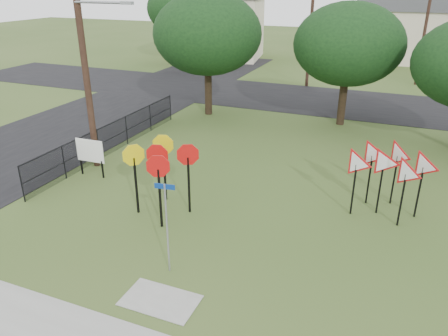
% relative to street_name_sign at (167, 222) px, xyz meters
% --- Properties ---
extents(ground, '(140.00, 140.00, 0.00)m').
position_rel_street_name_sign_xyz_m(ground, '(0.41, 1.16, -1.62)').
color(ground, '#344C1C').
extents(street_left, '(8.00, 50.00, 0.02)m').
position_rel_street_name_sign_xyz_m(street_left, '(-11.59, 11.16, -1.61)').
color(street_left, black).
rests_on(street_left, ground).
extents(street_far, '(60.00, 8.00, 0.02)m').
position_rel_street_name_sign_xyz_m(street_far, '(0.41, 21.16, -1.61)').
color(street_far, black).
rests_on(street_far, ground).
extents(curb_pad, '(2.00, 1.20, 0.02)m').
position_rel_street_name_sign_xyz_m(curb_pad, '(0.41, -1.24, -1.61)').
color(curb_pad, gray).
rests_on(curb_pad, ground).
extents(street_name_sign, '(0.57, 0.11, 2.80)m').
position_rel_street_name_sign_xyz_m(street_name_sign, '(0.00, 0.00, 0.00)').
color(street_name_sign, '#989AA0').
rests_on(street_name_sign, ground).
extents(stop_sign_cluster, '(2.37, 2.14, 2.66)m').
position_rel_street_name_sign_xyz_m(stop_sign_cluster, '(-1.90, 2.98, 0.34)').
color(stop_sign_cluster, black).
rests_on(stop_sign_cluster, ground).
extents(yield_sign_cluster, '(3.15, 2.29, 2.54)m').
position_rel_street_name_sign_xyz_m(yield_sign_cluster, '(5.47, 6.03, 0.24)').
color(yield_sign_cluster, black).
rests_on(yield_sign_cluster, ground).
extents(info_board, '(1.32, 0.08, 1.65)m').
position_rel_street_name_sign_xyz_m(info_board, '(-6.33, 4.62, -0.52)').
color(info_board, black).
rests_on(info_board, ground).
extents(utility_pole_main, '(3.55, 0.33, 10.00)m').
position_rel_street_name_sign_xyz_m(utility_pole_main, '(-6.83, 5.65, 3.59)').
color(utility_pole_main, '#38241A').
rests_on(utility_pole_main, ground).
extents(far_pole_a, '(1.40, 0.24, 9.00)m').
position_rel_street_name_sign_xyz_m(far_pole_a, '(-1.59, 25.16, 2.98)').
color(far_pole_a, '#38241A').
rests_on(far_pole_a, ground).
extents(far_pole_b, '(1.40, 0.24, 8.50)m').
position_rel_street_name_sign_xyz_m(far_pole_b, '(6.41, 29.16, 2.73)').
color(far_pole_b, '#38241A').
rests_on(far_pole_b, ground).
extents(far_pole_c, '(1.40, 0.24, 9.00)m').
position_rel_street_name_sign_xyz_m(far_pole_c, '(-9.59, 31.16, 2.98)').
color(far_pole_c, '#38241A').
rests_on(far_pole_c, ground).
extents(fence_run, '(0.05, 11.55, 1.50)m').
position_rel_street_name_sign_xyz_m(fence_run, '(-7.19, 7.41, -0.83)').
color(fence_run, black).
rests_on(fence_run, ground).
extents(house_left, '(10.58, 8.88, 7.20)m').
position_rel_street_name_sign_xyz_m(house_left, '(-13.59, 35.16, 2.03)').
color(house_left, beige).
rests_on(house_left, ground).
extents(house_mid, '(8.40, 8.40, 6.20)m').
position_rel_street_name_sign_xyz_m(house_mid, '(4.41, 41.16, 1.53)').
color(house_mid, beige).
rests_on(house_mid, ground).
extents(tree_near_left, '(6.40, 6.40, 7.27)m').
position_rel_street_name_sign_xyz_m(tree_near_left, '(-5.59, 15.16, 3.24)').
color(tree_near_left, black).
rests_on(tree_near_left, ground).
extents(tree_near_mid, '(6.00, 6.00, 6.80)m').
position_rel_street_name_sign_xyz_m(tree_near_mid, '(2.41, 16.16, 2.92)').
color(tree_near_mid, black).
rests_on(tree_near_mid, ground).
extents(tree_far_left, '(6.80, 6.80, 7.73)m').
position_rel_street_name_sign_xyz_m(tree_far_left, '(-15.59, 31.16, 3.55)').
color(tree_far_left, black).
rests_on(tree_far_left, ground).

